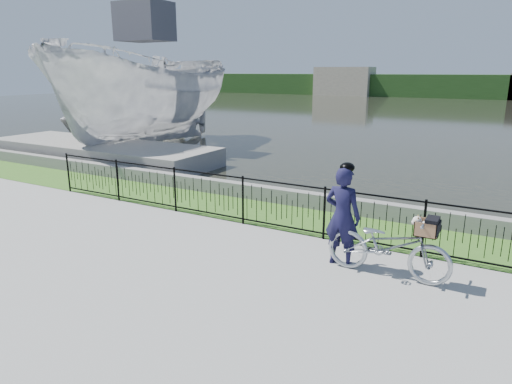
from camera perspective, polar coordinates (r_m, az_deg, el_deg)
The scene contains 12 objects.
ground at distance 8.94m, azimuth -1.45°, elevation -7.90°, with size 120.00×120.00×0.00m, color gray.
grass_strip at distance 11.11m, azimuth 5.48°, elevation -3.32°, with size 60.00×2.00×0.01m, color #3B6921.
water at distance 40.43m, azimuth 23.69°, elevation 8.76°, with size 120.00×120.00×0.00m, color black.
quay_wall at distance 11.93m, azimuth 7.48°, elevation -1.11°, with size 60.00×0.30×0.40m, color gray.
fence at distance 10.07m, azimuth 3.22°, elevation -1.80°, with size 14.00×0.06×1.15m, color black, non-canonical shape.
far_treeline at distance 67.22m, azimuth 26.51°, elevation 11.72°, with size 120.00×6.00×3.00m, color #23451A.
far_building_left at distance 68.78m, azimuth 10.97°, elevation 13.43°, with size 8.00×4.00×4.00m, color #A19881.
dock at distance 19.26m, azimuth -18.88°, elevation 4.80°, with size 10.00×3.00×0.70m, color gray.
bicycle_rig at distance 8.21m, azimuth 16.27°, elevation -6.42°, with size 2.12×0.74×1.19m.
cyclist at distance 8.38m, azimuth 10.76°, elevation -2.89°, with size 0.71×0.49×1.91m.
boat_near at distance 21.34m, azimuth -13.25°, elevation 11.47°, with size 5.61×12.06×6.30m.
boat_far at distance 27.54m, azimuth -16.44°, elevation 9.21°, with size 8.59×10.88×2.04m.
Camera 1 is at (4.26, -7.06, 3.47)m, focal length 32.00 mm.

